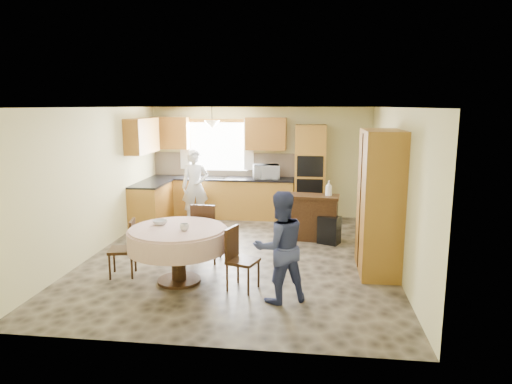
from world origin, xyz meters
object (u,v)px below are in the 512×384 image
object	(u,v)px
chair_left	(127,245)
chair_right	(238,255)
cupboard	(380,202)
dining_table	(178,240)
person_sink	(195,187)
sideboard	(308,218)
person_dining	(280,247)
oven_tower	(310,173)
chair_back	(205,230)

from	to	relation	value
chair_left	chair_right	world-z (taller)	chair_right
chair_left	chair_right	distance (m)	1.76
cupboard	dining_table	distance (m)	3.06
chair_left	person_sink	xyz separation A→B (m)	(0.23, 3.20, 0.33)
sideboard	chair_left	size ratio (longest dim) A/B	1.32
sideboard	person_dining	world-z (taller)	person_dining
person_dining	dining_table	bearing A→B (deg)	-43.16
cupboard	person_dining	xyz separation A→B (m)	(-1.42, -1.28, -0.35)
cupboard	dining_table	world-z (taller)	cupboard
chair_left	person_sink	size ratio (longest dim) A/B	0.53
dining_table	person_sink	distance (m)	3.41
oven_tower	cupboard	distance (m)	3.31
chair_left	cupboard	bearing A→B (deg)	87.29
dining_table	person_dining	bearing A→B (deg)	-17.43
chair_back	person_dining	bearing A→B (deg)	137.59
dining_table	chair_right	world-z (taller)	chair_right
cupboard	chair_back	xyz separation A→B (m)	(-2.73, 0.08, -0.55)
chair_left	chair_right	size ratio (longest dim) A/B	0.98
dining_table	chair_back	size ratio (longest dim) A/B	1.45
cupboard	dining_table	size ratio (longest dim) A/B	1.53
chair_right	sideboard	bearing A→B (deg)	-2.15
oven_tower	cupboard	bearing A→B (deg)	-71.13
chair_right	person_dining	world-z (taller)	person_dining
sideboard	chair_back	bearing A→B (deg)	-130.73
chair_back	cupboard	bearing A→B (deg)	-178.08
sideboard	cupboard	size ratio (longest dim) A/B	0.52
oven_tower	sideboard	xyz separation A→B (m)	(-0.01, -1.52, -0.65)
sideboard	chair_back	xyz separation A→B (m)	(-1.65, -1.53, 0.14)
dining_table	chair_left	bearing A→B (deg)	169.87
sideboard	chair_right	world-z (taller)	chair_right
chair_left	person_dining	distance (m)	2.43
chair_left	oven_tower	bearing A→B (deg)	132.01
dining_table	person_sink	xyz separation A→B (m)	(-0.61, 3.35, 0.17)
chair_back	chair_right	size ratio (longest dim) A/B	1.12
chair_left	person_dining	size ratio (longest dim) A/B	0.59
oven_tower	cupboard	xyz separation A→B (m)	(1.07, -3.13, 0.03)
sideboard	person_dining	xyz separation A→B (m)	(-0.34, -2.89, 0.33)
sideboard	dining_table	xyz separation A→B (m)	(-1.84, -2.42, 0.23)
cupboard	chair_right	distance (m)	2.31
chair_right	person_sink	world-z (taller)	person_sink
dining_table	person_sink	bearing A→B (deg)	100.35
chair_back	chair_right	world-z (taller)	chair_back
sideboard	chair_right	distance (m)	2.72
cupboard	person_dining	size ratio (longest dim) A/B	1.48
chair_left	dining_table	bearing A→B (deg)	67.25
chair_left	chair_back	xyz separation A→B (m)	(1.03, 0.74, 0.07)
chair_left	person_sink	bearing A→B (deg)	163.30
cupboard	chair_back	bearing A→B (deg)	178.29
chair_back	chair_right	distance (m)	1.25
cupboard	chair_left	size ratio (longest dim) A/B	2.53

